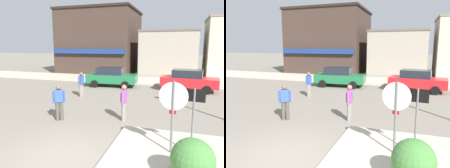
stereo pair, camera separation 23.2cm
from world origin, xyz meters
The scene contains 12 objects.
ground_plane centered at (0.00, 0.00, 0.00)m, with size 160.00×160.00×0.00m, color gray.
kerb_far centered at (0.00, 14.98, 0.07)m, with size 80.00×4.00×0.15m, color #B7AD99.
stop_sign centered at (2.96, 1.12, 1.52)m, with size 0.81×0.13×2.30m.
one_way_sign centered at (3.53, 1.26, 1.33)m, with size 0.60×0.09×2.10m.
planter centered at (3.48, -0.26, 0.56)m, with size 1.10×1.10×1.23m.
parked_car_nearest centered at (-2.28, 11.62, 0.81)m, with size 4.11×2.09×1.56m.
parked_car_second centered at (3.70, 11.65, 0.81)m, with size 4.17×2.23×1.56m.
pedestrian_crossing_near centered at (0.79, 3.87, 0.87)m, with size 0.22×0.55×1.61m.
pedestrian_crossing_far centered at (-3.02, 7.49, 0.87)m, with size 0.25×0.56×1.61m.
pedestrian_kerb_side centered at (-1.94, 3.00, 0.87)m, with size 0.51×0.38×1.61m.
building_corner_shop centered at (-6.66, 20.91, 3.79)m, with size 8.98×8.35×7.57m.
building_storefront_left_near centered at (1.71, 20.25, 2.46)m, with size 5.97×6.09×4.90m.
Camera 2 is at (3.35, -5.12, 3.28)m, focal length 35.00 mm.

